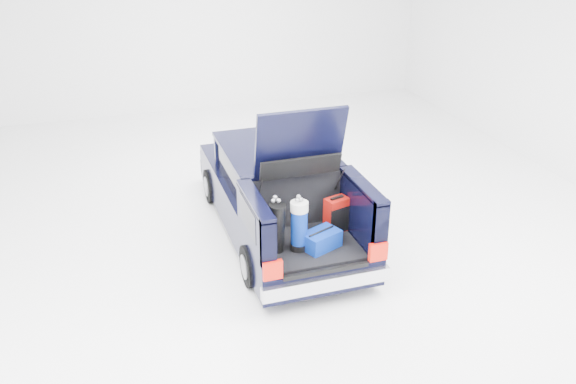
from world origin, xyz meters
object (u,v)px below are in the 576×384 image
object	(u,v)px
red_suitcase	(336,215)
black_golf_bag	(276,227)
blue_golf_bag	(299,225)
car	(277,192)
blue_duffel	(321,240)

from	to	relation	value
red_suitcase	black_golf_bag	distance (m)	1.05
blue_golf_bag	black_golf_bag	bearing A→B (deg)	-166.88
car	blue_golf_bag	xyz separation A→B (m)	(-0.18, -1.68, 0.30)
black_golf_bag	blue_golf_bag	bearing A→B (deg)	-20.37
blue_duffel	blue_golf_bag	bearing A→B (deg)	147.25
car	black_golf_bag	size ratio (longest dim) A/B	5.58
red_suitcase	blue_duffel	distance (m)	0.56
blue_golf_bag	blue_duffel	xyz separation A→B (m)	(0.30, -0.05, -0.25)
car	blue_duffel	bearing A→B (deg)	-86.03
red_suitcase	blue_duffel	size ratio (longest dim) A/B	0.91
black_golf_bag	blue_duffel	world-z (taller)	black_golf_bag
red_suitcase	blue_golf_bag	bearing A→B (deg)	-170.22
red_suitcase	blue_golf_bag	world-z (taller)	blue_golf_bag
car	blue_duffel	xyz separation A→B (m)	(0.12, -1.73, 0.05)
blue_golf_bag	blue_duffel	size ratio (longest dim) A/B	1.36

